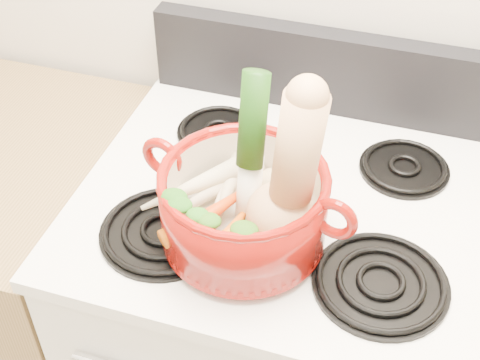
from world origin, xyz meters
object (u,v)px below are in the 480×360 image
(dutch_oven, at_px, (244,207))
(leek, at_px, (249,154))
(stove_body, at_px, (280,348))
(squash, at_px, (295,173))

(dutch_oven, relative_size, leek, 0.96)
(stove_body, relative_size, squash, 3.20)
(dutch_oven, relative_size, squash, 0.96)
(stove_body, height_order, leek, leek)
(stove_body, bearing_deg, dutch_oven, -110.09)
(stove_body, distance_m, dutch_oven, 0.59)
(squash, bearing_deg, stove_body, 103.24)
(stove_body, distance_m, squash, 0.70)
(stove_body, xyz_separation_m, leek, (-0.05, -0.12, 0.68))
(stove_body, height_order, squash, squash)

